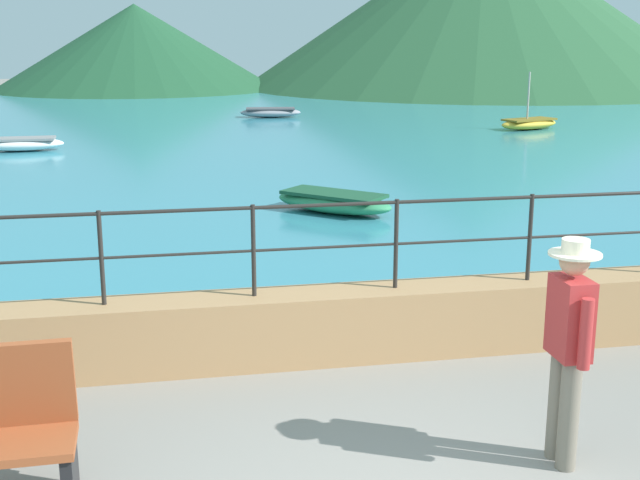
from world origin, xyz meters
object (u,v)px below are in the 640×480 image
person_walking (568,341)px  boat_0 (20,144)px  boat_1 (271,112)px  boat_2 (529,123)px  boat_3 (334,201)px

person_walking → boat_0: 19.71m
person_walking → boat_1: bearing=87.0°
boat_1 → boat_2: boat_2 is taller
boat_1 → boat_2: 9.79m
person_walking → boat_2: size_ratio=0.71×
boat_1 → boat_3: (-1.24, -17.59, 0.00)m
boat_0 → boat_1: bearing=45.3°
boat_1 → boat_2: size_ratio=0.97×
boat_2 → boat_1: bearing=144.0°
boat_3 → boat_0: bearing=125.2°
boat_1 → person_walking: bearing=-93.0°
person_walking → boat_1: size_ratio=0.73×
boat_1 → boat_3: same height
boat_0 → boat_2: bearing=8.3°
boat_0 → boat_1: (7.97, 8.06, 0.00)m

